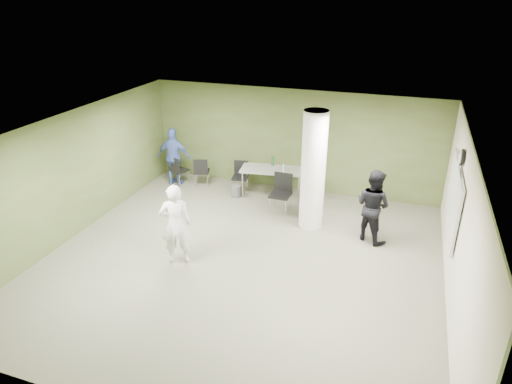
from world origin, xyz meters
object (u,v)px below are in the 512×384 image
at_px(chair_back_left, 177,168).
at_px(man_black, 373,206).
at_px(woman_white, 176,224).
at_px(man_blue, 174,157).
at_px(folding_table, 272,170).

distance_m(chair_back_left, man_black, 5.74).
distance_m(chair_back_left, woman_white, 4.07).
xyz_separation_m(woman_white, man_black, (3.65, 2.22, -0.03)).
xyz_separation_m(chair_back_left, man_blue, (-0.07, 0.01, 0.33)).
bearing_deg(woman_white, chair_back_left, -86.61).
xyz_separation_m(woman_white, man_blue, (-1.98, 3.59, -0.03)).
bearing_deg(chair_back_left, woman_white, 136.43).
xyz_separation_m(folding_table, man_black, (2.77, -1.51, 0.09)).
relative_size(folding_table, man_blue, 1.05).
height_order(woman_white, man_blue, woman_white).
xyz_separation_m(chair_back_left, woman_white, (1.91, -3.58, 0.36)).
height_order(folding_table, man_black, man_black).
bearing_deg(woman_white, man_black, -173.41).
relative_size(folding_table, woman_white, 1.02).
xyz_separation_m(folding_table, man_blue, (-2.86, -0.14, 0.09)).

